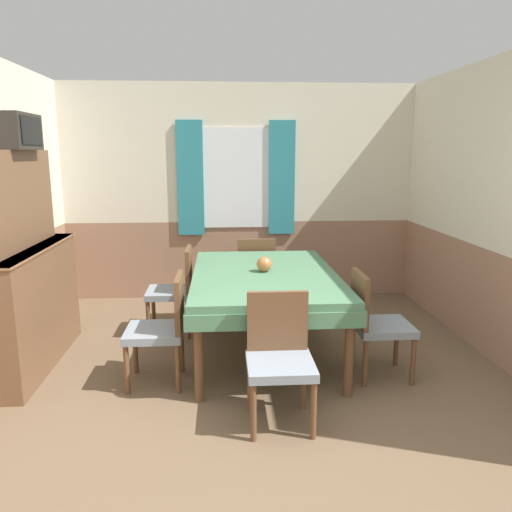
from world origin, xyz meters
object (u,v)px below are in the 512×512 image
object	(u,v)px
chair_left_far	(176,287)
sideboard	(21,278)
tv	(14,131)
chair_right_near	(375,321)
chair_left_near	(163,325)
vase	(264,264)
chair_head_near	(279,354)
chair_head_window	(256,271)
dining_table	(265,283)

from	to	relation	value
chair_left_far	sideboard	world-z (taller)	sideboard
sideboard	tv	size ratio (longest dim) A/B	3.43
tv	chair_right_near	bearing A→B (deg)	-10.22
chair_left_near	vase	distance (m)	1.08
chair_right_near	vase	distance (m)	1.08
chair_head_near	chair_left_near	distance (m)	1.04
chair_left_near	chair_head_window	world-z (taller)	same
chair_left_far	chair_left_near	xyz separation A→B (m)	(0.00, -1.12, 0.00)
chair_right_near	chair_head_near	xyz separation A→B (m)	(-0.84, -0.62, 0.00)
chair_head_window	tv	world-z (taller)	tv
dining_table	chair_left_near	world-z (taller)	chair_left_near
chair_right_near	chair_head_window	size ratio (longest dim) A/B	1.00
chair_right_near	chair_left_near	world-z (taller)	same
dining_table	chair_head_near	world-z (taller)	chair_head_near
chair_left_near	tv	world-z (taller)	tv
vase	chair_left_near	bearing A→B (deg)	-144.96
chair_head_window	chair_right_near	bearing A→B (deg)	-64.19
chair_head_window	vase	distance (m)	1.20
dining_table	sideboard	bearing A→B (deg)	-175.97
chair_head_near	sideboard	world-z (taller)	sideboard
chair_right_near	chair_left_far	size ratio (longest dim) A/B	1.00
dining_table	tv	bearing A→B (deg)	-178.79
chair_right_near	chair_left_near	distance (m)	1.68
chair_right_near	vase	size ratio (longest dim) A/B	6.37
chair_right_near	chair_left_far	bearing A→B (deg)	-123.67
chair_head_near	tv	xyz separation A→B (m)	(-2.03, 1.14, 1.48)
sideboard	vase	world-z (taller)	sideboard
sideboard	vase	bearing A→B (deg)	4.83
chair_right_near	chair_head_window	bearing A→B (deg)	-154.19
dining_table	chair_head_window	bearing A→B (deg)	90.00
chair_head_near	chair_head_window	world-z (taller)	same
chair_head_near	vase	distance (m)	1.26
chair_right_near	tv	bearing A→B (deg)	-100.22
chair_left_far	vase	world-z (taller)	vase
chair_left_far	chair_left_near	size ratio (longest dim) A/B	1.00
chair_head_window	chair_left_near	bearing A→B (deg)	-115.81
chair_head_window	sideboard	xyz separation A→B (m)	(-2.05, -1.32, 0.29)
sideboard	dining_table	bearing A→B (deg)	4.03
chair_left_near	chair_head_window	bearing A→B (deg)	-25.81
dining_table	sideboard	distance (m)	2.06
tv	chair_head_near	bearing A→B (deg)	-29.23
chair_head_window	sideboard	distance (m)	2.46
dining_table	chair_left_near	size ratio (longest dim) A/B	2.27
dining_table	vase	world-z (taller)	vase
sideboard	tv	xyz separation A→B (m)	(0.02, 0.10, 1.19)
chair_left_far	vase	distance (m)	1.05
chair_head_near	vase	xyz separation A→B (m)	(-0.00, 1.21, 0.34)
chair_left_near	chair_left_far	bearing A→B (deg)	0.00
sideboard	vase	distance (m)	2.05
tv	vase	size ratio (longest dim) A/B	3.88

